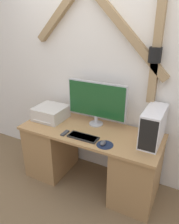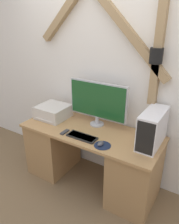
% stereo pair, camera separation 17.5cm
% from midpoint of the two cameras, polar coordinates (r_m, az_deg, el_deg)
% --- Properties ---
extents(ground_plane, '(12.00, 12.00, 0.00)m').
position_cam_midpoint_polar(ground_plane, '(2.73, -1.73, -21.40)').
color(ground_plane, brown).
extents(wall_back, '(6.40, 0.18, 2.70)m').
position_cam_midpoint_polar(wall_back, '(2.59, 6.79, 10.99)').
color(wall_back, white).
rests_on(wall_back, ground_plane).
extents(desk, '(1.63, 0.65, 0.73)m').
position_cam_midpoint_polar(desk, '(2.69, 2.08, -11.50)').
color(desk, tan).
rests_on(desk, ground_plane).
extents(monitor, '(0.73, 0.17, 0.53)m').
position_cam_midpoint_polar(monitor, '(2.52, 4.09, 2.75)').
color(monitor, '#B7B7BC').
rests_on(monitor, desk).
extents(keyboard, '(0.33, 0.13, 0.02)m').
position_cam_midpoint_polar(keyboard, '(2.36, 0.13, -6.49)').
color(keyboard, black).
rests_on(keyboard, desk).
extents(mousepad, '(0.17, 0.17, 0.00)m').
position_cam_midpoint_polar(mousepad, '(2.24, 5.68, -8.74)').
color(mousepad, '#19233D').
rests_on(mousepad, desk).
extents(mouse, '(0.05, 0.09, 0.04)m').
position_cam_midpoint_polar(mouse, '(2.23, 5.16, -8.26)').
color(mouse, '#4C4C51').
rests_on(mouse, mousepad).
extents(computer_tower, '(0.19, 0.46, 0.36)m').
position_cam_midpoint_polar(computer_tower, '(2.28, 18.27, -4.14)').
color(computer_tower, white).
rests_on(computer_tower, desk).
extents(printer, '(0.37, 0.36, 0.16)m').
position_cam_midpoint_polar(printer, '(2.81, -7.72, 0.04)').
color(printer, beige).
rests_on(printer, desk).
extents(remote_control, '(0.04, 0.12, 0.02)m').
position_cam_midpoint_polar(remote_control, '(2.46, -4.48, -5.28)').
color(remote_control, '#38383D').
rests_on(remote_control, desk).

